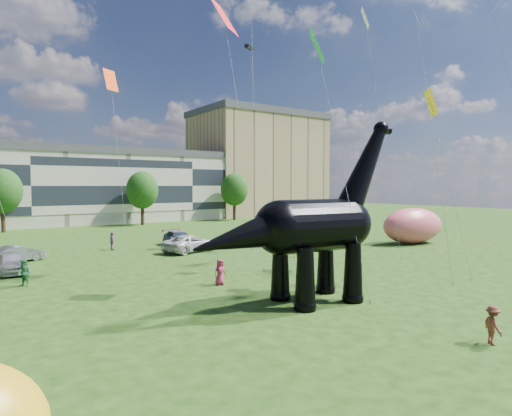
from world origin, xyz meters
TOP-DOWN VIEW (x-y plane):
  - ground at (0.00, 0.00)m, footprint 220.00×220.00m
  - terrace_row at (-8.00, 62.00)m, footprint 78.00×11.00m
  - apartment_block at (40.00, 65.00)m, footprint 28.00×18.00m
  - tree_mid_left at (-12.00, 53.00)m, footprint 5.20×5.20m
  - tree_mid_right at (8.00, 53.00)m, footprint 5.20×5.20m
  - tree_far_right at (26.00, 53.00)m, footprint 5.20×5.20m
  - dinosaur_sculpture at (-1.19, 1.90)m, footprint 13.32×3.96m
  - car_silver at (-14.01, 20.48)m, footprint 2.08×4.81m
  - car_grey at (-13.15, 25.34)m, footprint 4.64×3.16m
  - car_white at (1.65, 22.27)m, footprint 6.55×4.52m
  - car_dark at (2.22, 26.23)m, footprint 2.70×5.79m
  - gazebo_near at (14.81, 24.07)m, footprint 5.39×5.39m
  - gazebo_far at (24.10, 33.33)m, footprint 5.38×5.38m
  - inflatable_pink at (24.81, 13.31)m, footprint 8.52×5.05m
  - visitors at (-1.47, 13.96)m, footprint 53.88×42.42m

SIDE VIEW (x-z plane):
  - ground at x=0.00m, z-range 0.00..0.00m
  - car_grey at x=-13.15m, z-range 0.00..1.45m
  - car_silver at x=-14.01m, z-range 0.00..1.62m
  - car_dark at x=2.22m, z-range 0.00..1.63m
  - car_white at x=1.65m, z-range 0.00..1.66m
  - visitors at x=-1.47m, z-range -0.07..1.78m
  - gazebo_near at x=14.81m, z-range 0.58..3.44m
  - inflatable_pink at x=24.81m, z-range 0.00..4.03m
  - gazebo_far at x=24.10m, z-range 0.58..3.48m
  - dinosaur_sculpture at x=-1.19m, z-range -1.33..9.52m
  - terrace_row at x=-8.00m, z-range 0.00..12.00m
  - tree_mid_left at x=-12.00m, z-range 1.57..11.01m
  - tree_mid_right at x=8.00m, z-range 1.57..11.01m
  - tree_far_right at x=26.00m, z-range 1.57..11.01m
  - apartment_block at x=40.00m, z-range 0.00..22.00m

